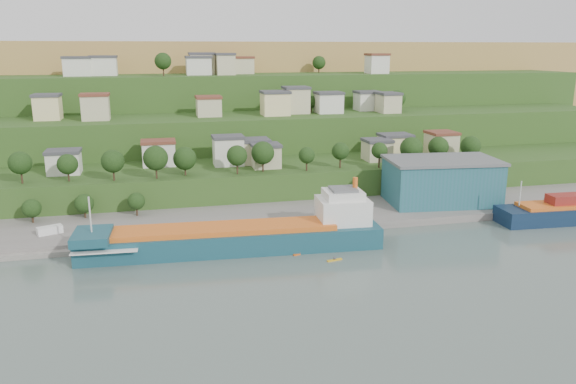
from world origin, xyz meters
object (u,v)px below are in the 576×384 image
object	(u,v)px
caravan	(50,232)
kayak_orange	(300,253)
cargo_ship_near	(242,238)
warehouse	(441,181)

from	to	relation	value
caravan	kayak_orange	world-z (taller)	caravan
cargo_ship_near	caravan	bearing A→B (deg)	163.18
warehouse	caravan	size ratio (longest dim) A/B	5.80
caravan	kayak_orange	xyz separation A→B (m)	(56.17, -22.38, -2.28)
cargo_ship_near	warehouse	size ratio (longest dim) A/B	2.10
warehouse	kayak_orange	bearing A→B (deg)	-145.10
cargo_ship_near	caravan	xyz separation A→B (m)	(-44.03, 16.35, -0.29)
kayak_orange	caravan	bearing A→B (deg)	139.99
warehouse	kayak_orange	distance (m)	56.04
warehouse	kayak_orange	world-z (taller)	warehouse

